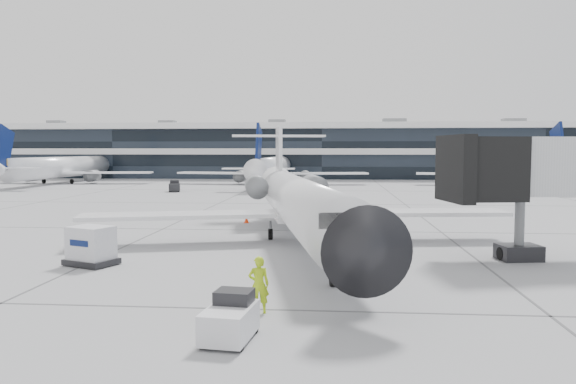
# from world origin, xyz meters

# --- Properties ---
(ground) EXTENTS (220.00, 220.00, 0.00)m
(ground) POSITION_xyz_m (0.00, 0.00, 0.00)
(ground) COLOR gray
(ground) RESTS_ON ground
(terminal) EXTENTS (170.00, 22.00, 10.00)m
(terminal) POSITION_xyz_m (0.00, 82.00, 5.00)
(terminal) COLOR black
(terminal) RESTS_ON ground
(bg_jet_left) EXTENTS (32.00, 40.00, 9.60)m
(bg_jet_left) POSITION_xyz_m (-45.00, 55.00, 0.00)
(bg_jet_left) COLOR white
(bg_jet_left) RESTS_ON ground
(bg_jet_center) EXTENTS (32.00, 40.00, 9.60)m
(bg_jet_center) POSITION_xyz_m (-8.00, 55.00, 0.00)
(bg_jet_center) COLOR white
(bg_jet_center) RESTS_ON ground
(bg_jet_right) EXTENTS (32.00, 40.00, 9.60)m
(bg_jet_right) POSITION_xyz_m (32.00, 55.00, 0.00)
(bg_jet_right) COLOR white
(bg_jet_right) RESTS_ON ground
(regional_jet) EXTENTS (26.62, 33.19, 7.70)m
(regional_jet) POSITION_xyz_m (0.27, -5.05, 2.63)
(regional_jet) COLOR white
(regional_jet) RESTS_ON ground
(ramp_worker) EXTENTS (0.82, 0.61, 2.04)m
(ramp_worker) POSITION_xyz_m (-0.15, -20.43, 1.02)
(ramp_worker) COLOR #ACD716
(ramp_worker) RESTS_ON ground
(baggage_tug) EXTENTS (1.58, 2.38, 1.42)m
(baggage_tug) POSITION_xyz_m (-0.64, -23.26, 0.64)
(baggage_tug) COLOR silver
(baggage_tug) RESTS_ON ground
(cargo_uld) EXTENTS (2.83, 2.49, 1.91)m
(cargo_uld) POSITION_xyz_m (-9.63, -12.90, 0.96)
(cargo_uld) COLOR black
(cargo_uld) RESTS_ON ground
(traffic_cone) EXTENTS (0.47, 0.47, 0.57)m
(traffic_cone) POSITION_xyz_m (-4.45, 4.00, 0.27)
(traffic_cone) COLOR #FF380D
(traffic_cone) RESTS_ON ground
(far_tug) EXTENTS (2.02, 2.76, 1.58)m
(far_tug) POSITION_xyz_m (-19.67, 36.43, 0.71)
(far_tug) COLOR black
(far_tug) RESTS_ON ground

